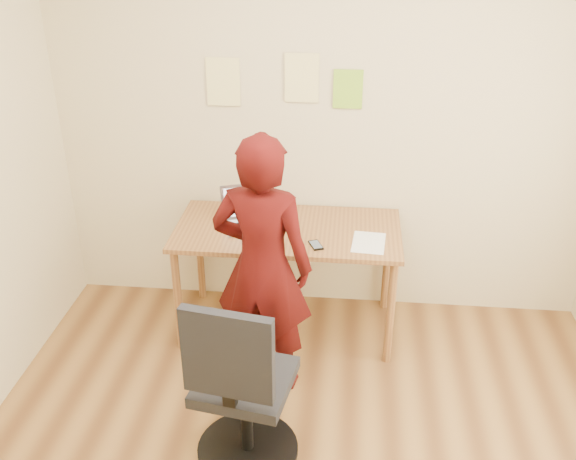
# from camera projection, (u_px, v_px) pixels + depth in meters

# --- Properties ---
(room) EXTENTS (3.58, 3.58, 2.78)m
(room) POSITION_uv_depth(u_px,v_px,m) (303.00, 252.00, 2.47)
(room) COLOR brown
(room) RESTS_ON ground
(desk) EXTENTS (1.40, 0.70, 0.74)m
(desk) POSITION_uv_depth(u_px,v_px,m) (288.00, 240.00, 4.03)
(desk) COLOR olive
(desk) RESTS_ON ground
(laptop) EXTENTS (0.39, 0.37, 0.23)m
(laptop) POSITION_uv_depth(u_px,v_px,m) (249.00, 217.00, 4.01)
(laptop) COLOR #AFAFB7
(laptop) RESTS_ON desk
(paper_sheet) EXTENTS (0.21, 0.29, 0.00)m
(paper_sheet) POSITION_uv_depth(u_px,v_px,m) (369.00, 243.00, 3.82)
(paper_sheet) COLOR white
(paper_sheet) RESTS_ON desk
(phone) EXTENTS (0.10, 0.13, 0.01)m
(phone) POSITION_uv_depth(u_px,v_px,m) (316.00, 245.00, 3.78)
(phone) COLOR black
(phone) RESTS_ON desk
(wall_note_left) EXTENTS (0.21, 0.00, 0.30)m
(wall_note_left) POSITION_uv_depth(u_px,v_px,m) (223.00, 82.00, 3.97)
(wall_note_left) COLOR #F8EC94
(wall_note_left) RESTS_ON room
(wall_note_mid) EXTENTS (0.21, 0.00, 0.30)m
(wall_note_mid) POSITION_uv_depth(u_px,v_px,m) (302.00, 78.00, 3.91)
(wall_note_mid) COLOR #F8EC94
(wall_note_mid) RESTS_ON room
(wall_note_right) EXTENTS (0.18, 0.00, 0.24)m
(wall_note_right) POSITION_uv_depth(u_px,v_px,m) (348.00, 89.00, 3.91)
(wall_note_right) COLOR #8ECA2D
(wall_note_right) RESTS_ON room
(office_chair) EXTENTS (0.52, 0.53, 1.01)m
(office_chair) POSITION_uv_depth(u_px,v_px,m) (241.00, 396.00, 3.09)
(office_chair) COLOR black
(office_chair) RESTS_ON ground
(person) EXTENTS (0.61, 0.45, 1.54)m
(person) POSITION_uv_depth(u_px,v_px,m) (262.00, 267.00, 3.51)
(person) COLOR #3D0908
(person) RESTS_ON ground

